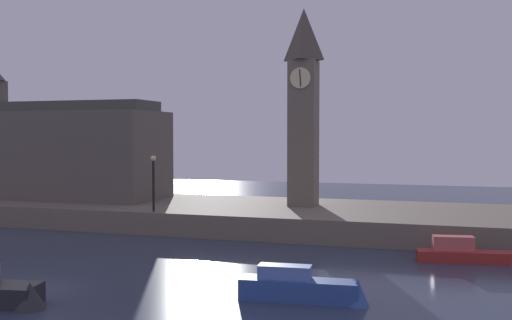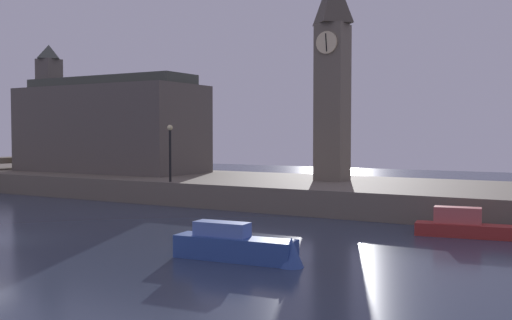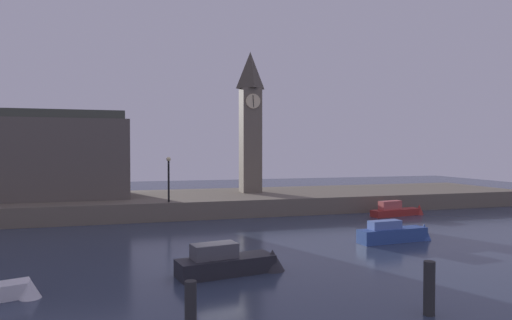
{
  "view_description": "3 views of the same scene",
  "coord_description": "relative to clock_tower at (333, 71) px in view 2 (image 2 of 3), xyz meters",
  "views": [
    {
      "loc": [
        16.8,
        -20.24,
        6.51
      ],
      "look_at": [
        5.81,
        14.61,
        4.99
      ],
      "focal_mm": 41.45,
      "sensor_mm": 36.0,
      "label": 1
    },
    {
      "loc": [
        23.23,
        -16.46,
        4.67
      ],
      "look_at": [
        5.33,
        14.35,
        3.07
      ],
      "focal_mm": 42.58,
      "sensor_mm": 36.0,
      "label": 2
    },
    {
      "loc": [
        -4.61,
        -22.31,
        5.88
      ],
      "look_at": [
        6.33,
        15.31,
        4.87
      ],
      "focal_mm": 31.49,
      "sensor_mm": 36.0,
      "label": 3
    }
  ],
  "objects": [
    {
      "name": "far_embankment",
      "position": [
        -7.37,
        -0.9,
        -8.03
      ],
      "size": [
        70.0,
        12.0,
        1.5
      ],
      "primitive_type": "cube",
      "color": "#6B6051",
      "rests_on": "ground"
    },
    {
      "name": "streetlamp",
      "position": [
        -8.64,
        -6.26,
        -4.96
      ],
      "size": [
        0.36,
        0.36,
        3.69
      ],
      "color": "black",
      "rests_on": "far_embankment"
    },
    {
      "name": "boat_tour_blue",
      "position": [
        4.44,
        -18.68,
        -8.25
      ],
      "size": [
        5.22,
        1.51,
        1.49
      ],
      "color": "#2D4C93",
      "rests_on": "ground"
    },
    {
      "name": "clock_tower",
      "position": [
        0.0,
        0.0,
        0.0
      ],
      "size": [
        2.1,
        2.15,
        14.0
      ],
      "color": "#6B6051",
      "rests_on": "far_embankment"
    },
    {
      "name": "boat_dinghy_red",
      "position": [
        11.0,
        -9.2,
        -8.34
      ],
      "size": [
        5.39,
        1.78,
        1.6
      ],
      "color": "maroon",
      "rests_on": "ground"
    },
    {
      "name": "parliament_hall",
      "position": [
        -19.8,
        -0.34,
        -3.52
      ],
      "size": [
        15.91,
        6.7,
        10.86
      ],
      "color": "#5B544C",
      "rests_on": "far_embankment"
    }
  ]
}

